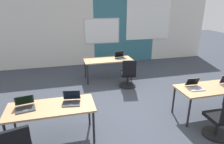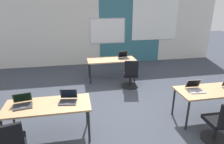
% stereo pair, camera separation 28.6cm
% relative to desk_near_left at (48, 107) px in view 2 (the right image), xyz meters
% --- Properties ---
extents(ground_plane, '(24.00, 24.00, 0.00)m').
position_rel_desk_near_left_xyz_m(ground_plane, '(1.75, 0.60, -0.66)').
color(ground_plane, '#383D47').
extents(back_wall_assembly, '(10.00, 0.27, 2.80)m').
position_rel_desk_near_left_xyz_m(back_wall_assembly, '(1.80, 4.80, 0.75)').
color(back_wall_assembly, silver).
rests_on(back_wall_assembly, ground).
extents(desk_near_left, '(1.60, 0.70, 0.72)m').
position_rel_desk_near_left_xyz_m(desk_near_left, '(0.00, 0.00, 0.00)').
color(desk_near_left, tan).
rests_on(desk_near_left, ground).
extents(desk_near_right, '(1.60, 0.70, 0.72)m').
position_rel_desk_near_left_xyz_m(desk_near_right, '(3.50, 0.00, 0.00)').
color(desk_near_right, tan).
rests_on(desk_near_right, ground).
extents(desk_far_center, '(1.60, 0.70, 0.72)m').
position_rel_desk_near_left_xyz_m(desk_far_center, '(1.75, 2.80, 0.00)').
color(desk_far_center, tan).
rests_on(desk_far_center, ground).
extents(laptop_near_right_inner, '(0.35, 0.34, 0.22)m').
position_rel_desk_near_left_xyz_m(laptop_near_right_inner, '(3.09, 0.05, 0.11)').
color(laptop_near_right_inner, '#9E9EA3').
rests_on(laptop_near_right_inner, desk_near_right).
extents(chair_near_right_inner, '(0.52, 0.54, 0.92)m').
position_rel_desk_near_left_xyz_m(chair_near_right_inner, '(3.15, -0.76, -0.28)').
color(chair_near_right_inner, black).
rests_on(chair_near_right_inner, ground).
extents(laptop_far_right, '(0.36, 0.30, 0.24)m').
position_rel_desk_near_left_xyz_m(laptop_far_right, '(2.18, 2.81, 0.11)').
color(laptop_far_right, '#333338').
rests_on(laptop_far_right, desk_far_center).
extents(chair_far_right, '(0.52, 0.57, 0.92)m').
position_rel_desk_near_left_xyz_m(chair_far_right, '(2.20, 2.00, -0.28)').
color(chair_far_right, black).
rests_on(chair_far_right, ground).
extents(laptop_near_left_inner, '(0.37, 0.34, 0.23)m').
position_rel_desk_near_left_xyz_m(laptop_near_left_inner, '(0.38, 0.05, 0.11)').
color(laptop_near_left_inner, '#333338').
rests_on(laptop_near_left_inner, desk_near_left).
extents(laptop_near_left_end, '(0.38, 0.37, 0.22)m').
position_rel_desk_near_left_xyz_m(laptop_near_left_end, '(-0.44, 0.05, 0.11)').
color(laptop_near_left_end, '#333338').
rests_on(laptop_near_left_end, desk_near_left).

